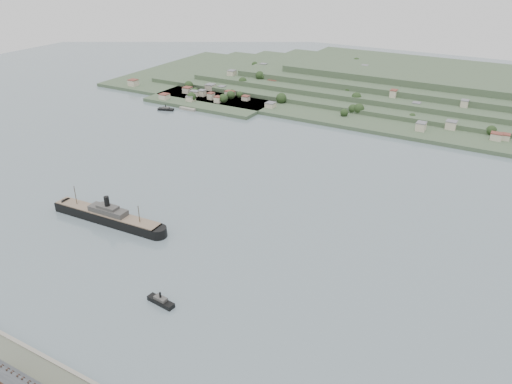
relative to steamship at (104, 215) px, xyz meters
The scene contains 5 objects.
ground 104.28m from the steamship, 21.53° to the left, with size 1400.00×1400.00×0.00m, color slate.
far_peninsula 449.08m from the steamship, 73.86° to the left, with size 760.00×309.00×30.00m.
steamship is the anchor object (origin of this frame).
tugboat 106.34m from the steamship, 28.99° to the right, with size 17.30×6.17×7.62m.
ferry_west 261.98m from the steamship, 119.64° to the left, with size 19.72×10.69×7.13m.
Camera 1 is at (148.08, -251.33, 175.26)m, focal length 35.00 mm.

